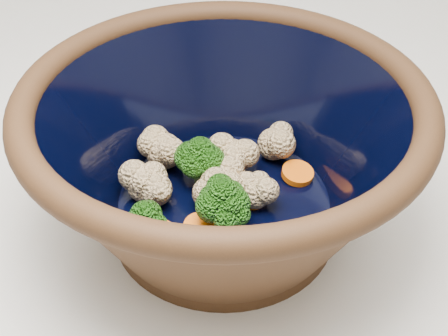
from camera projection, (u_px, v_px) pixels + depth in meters
name	position (u px, v px, depth m)	size (l,w,h in m)	color
mixing_bowl	(224.00, 155.00, 0.51)	(0.41, 0.41, 0.14)	black
vegetable_pile	(208.00, 182.00, 0.52)	(0.15, 0.18, 0.05)	#608442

